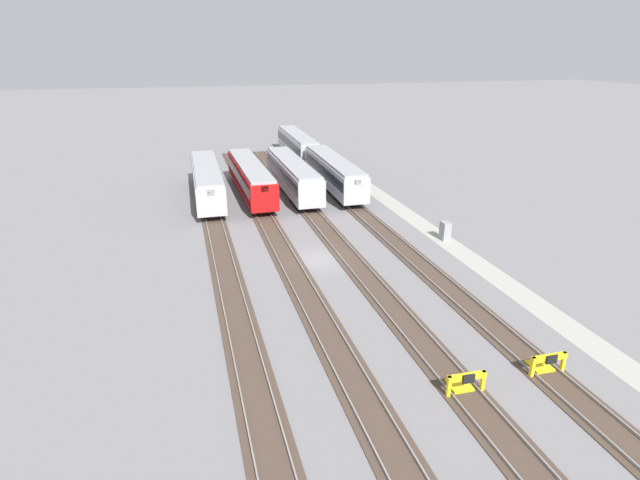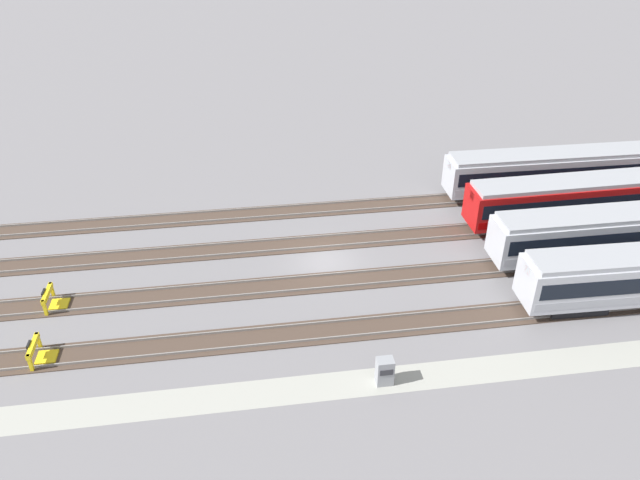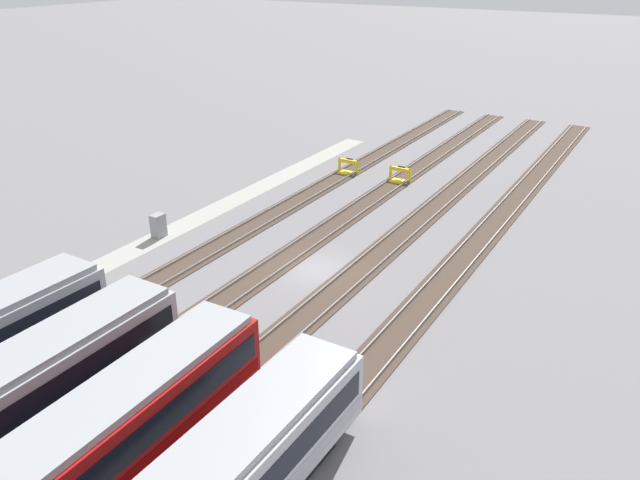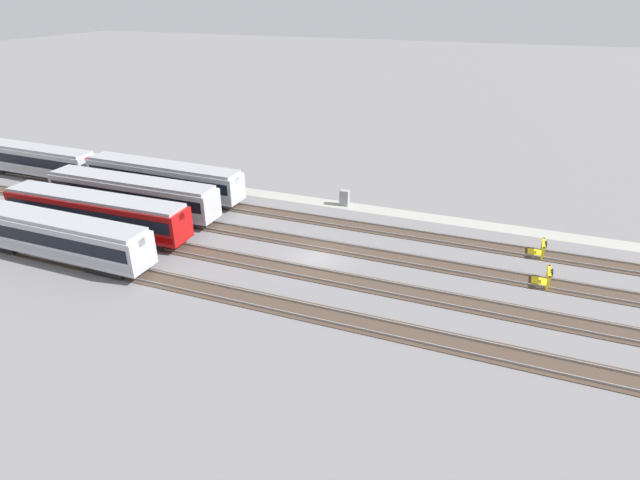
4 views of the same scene
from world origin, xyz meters
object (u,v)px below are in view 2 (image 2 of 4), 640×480
Objects in this scene: bumper_stop_nearest_track at (39,352)px; bumper_stop_near_inner_track at (53,300)px; electrical_cabinet at (385,371)px; subway_car_front_row_leftmost at (585,199)px; subway_car_front_row_rightmost at (621,232)px; subway_car_front_row_right_inner at (556,171)px.

bumper_stop_near_inner_track is at bearing 93.35° from bumper_stop_nearest_track.
bumper_stop_near_inner_track is at bearing 153.60° from electrical_cabinet.
bumper_stop_near_inner_track is at bearing -172.55° from subway_car_front_row_leftmost.
subway_car_front_row_right_inner is at bearing 90.00° from subway_car_front_row_rightmost.
electrical_cabinet is at bearing -13.61° from bumper_stop_nearest_track.
subway_car_front_row_leftmost is 1.00× the size of subway_car_front_row_rightmost.
bumper_stop_near_inner_track is (-37.40, -0.06, -1.53)m from subway_car_front_row_rightmost.
bumper_stop_near_inner_track is 1.25× the size of electrical_cabinet.
subway_car_front_row_leftmost and subway_car_front_row_rightmost have the same top height.
bumper_stop_nearest_track is (-37.12, -4.91, -1.53)m from subway_car_front_row_rightmost.
electrical_cabinet is at bearing -142.60° from subway_car_front_row_leftmost.
subway_car_front_row_leftmost reaches higher than electrical_cabinet.
electrical_cabinet is at bearing -26.40° from bumper_stop_near_inner_track.
subway_car_front_row_right_inner and subway_car_front_row_rightmost have the same top height.
electrical_cabinet is (18.51, -4.48, 0.29)m from bumper_stop_nearest_track.
electrical_cabinet is at bearing -153.21° from subway_car_front_row_rightmost.
bumper_stop_nearest_track is at bearing -86.65° from bumper_stop_near_inner_track.
subway_car_front_row_right_inner is at bearing 45.65° from electrical_cabinet.
bumper_stop_near_inner_track is (-37.40, -4.89, -1.53)m from subway_car_front_row_leftmost.
subway_car_front_row_rightmost is 8.98× the size of bumper_stop_nearest_track.
subway_car_front_row_leftmost is at bearing 14.70° from bumper_stop_nearest_track.
subway_car_front_row_leftmost reaches higher than bumper_stop_nearest_track.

